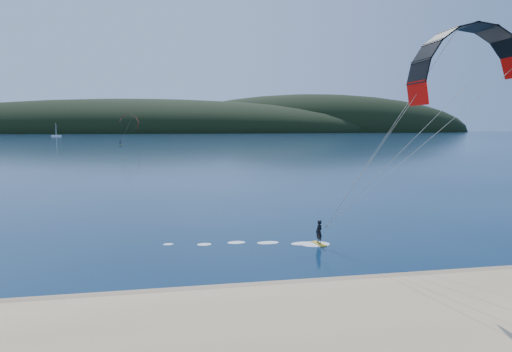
% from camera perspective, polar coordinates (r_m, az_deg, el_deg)
% --- Properties ---
extents(ground, '(1800.00, 1800.00, 0.00)m').
position_cam_1_polar(ground, '(16.88, -2.22, -21.23)').
color(ground, '#071E37').
rests_on(ground, ground).
extents(wet_sand, '(220.00, 2.50, 0.10)m').
position_cam_1_polar(wet_sand, '(20.92, -4.03, -15.44)').
color(wet_sand, '#8D7152').
rests_on(wet_sand, ground).
extents(headland, '(1200.00, 310.00, 140.00)m').
position_cam_1_polar(headland, '(760.14, -10.19, 5.70)').
color(headland, black).
rests_on(headland, ground).
extents(kitesurfer_near, '(20.66, 8.54, 13.13)m').
position_cam_1_polar(kitesurfer_near, '(26.62, 24.99, 9.88)').
color(kitesurfer_near, yellow).
rests_on(kitesurfer_near, ground).
extents(kitesurfer_far, '(9.96, 5.82, 13.55)m').
position_cam_1_polar(kitesurfer_far, '(209.18, -16.52, 6.67)').
color(kitesurfer_far, yellow).
rests_on(kitesurfer_far, ground).
extents(sailboat, '(9.08, 5.67, 12.65)m').
position_cam_1_polar(sailboat, '(436.06, -25.02, 4.89)').
color(sailboat, white).
rests_on(sailboat, ground).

